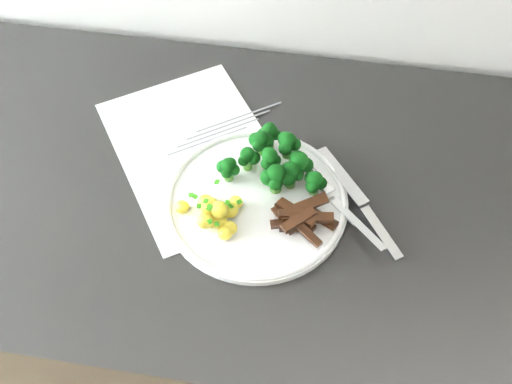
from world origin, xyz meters
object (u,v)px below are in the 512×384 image
(plate, at_px, (256,201))
(fork, at_px, (346,211))
(recipe_paper, at_px, (196,151))
(potatoes, at_px, (216,214))
(beef_strips, at_px, (300,218))
(knife, at_px, (368,215))
(broccoli, at_px, (276,160))
(counter, at_px, (291,326))

(plate, relative_size, fork, 1.98)
(recipe_paper, distance_m, potatoes, 0.14)
(recipe_paper, distance_m, beef_strips, 0.21)
(recipe_paper, bearing_deg, knife, -16.93)
(broccoli, height_order, beef_strips, broccoli)
(plate, relative_size, potatoes, 2.74)
(fork, bearing_deg, counter, 159.52)
(plate, xyz_separation_m, beef_strips, (0.07, -0.03, 0.01))
(recipe_paper, bearing_deg, counter, -19.98)
(recipe_paper, xyz_separation_m, fork, (0.24, -0.09, 0.02))
(potatoes, bearing_deg, fork, 11.86)
(plate, relative_size, beef_strips, 2.72)
(broccoli, relative_size, knife, 0.89)
(plate, height_order, knife, knife)
(recipe_paper, bearing_deg, beef_strips, -32.27)
(counter, xyz_separation_m, fork, (0.06, -0.02, 0.47))
(counter, bearing_deg, recipe_paper, 160.02)
(beef_strips, bearing_deg, fork, 20.35)
(potatoes, relative_size, beef_strips, 0.99)
(beef_strips, relative_size, fork, 0.73)
(beef_strips, distance_m, knife, 0.10)
(counter, height_order, fork, fork)
(counter, xyz_separation_m, knife, (0.09, -0.02, 0.46))
(broccoli, height_order, potatoes, broccoli)
(potatoes, height_order, knife, potatoes)
(plate, height_order, fork, fork)
(potatoes, height_order, fork, potatoes)
(plate, distance_m, knife, 0.16)
(plate, relative_size, knife, 1.46)
(counter, distance_m, plate, 0.46)
(recipe_paper, height_order, potatoes, potatoes)
(broccoli, xyz_separation_m, beef_strips, (0.05, -0.08, -0.02))
(potatoes, bearing_deg, broccoli, 52.85)
(counter, xyz_separation_m, beef_strips, (-0.00, -0.05, 0.47))
(plate, distance_m, beef_strips, 0.07)
(recipe_paper, distance_m, fork, 0.25)
(recipe_paper, bearing_deg, broccoli, -13.15)
(recipe_paper, relative_size, broccoli, 2.41)
(potatoes, xyz_separation_m, beef_strips, (0.12, 0.01, -0.00))
(plate, bearing_deg, fork, -1.35)
(recipe_paper, xyz_separation_m, plate, (0.11, -0.08, 0.01))
(plate, distance_m, broccoli, 0.07)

